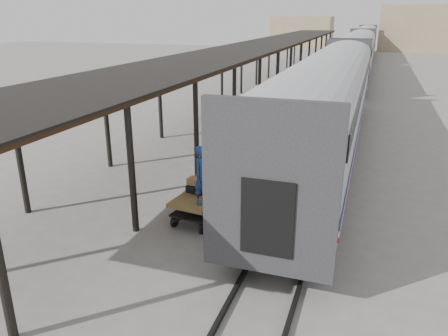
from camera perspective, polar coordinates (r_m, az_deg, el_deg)
ground at (r=14.90m, az=-3.05°, el=-5.55°), size 160.00×160.00×0.00m
train at (r=46.49m, az=16.91°, el=14.14°), size 3.45×76.01×4.01m
canopy at (r=37.56m, az=5.90°, el=15.80°), size 4.90×64.30×4.15m
rails at (r=46.97m, az=16.61°, el=10.97°), size 1.54×150.00×0.12m
building_far at (r=90.99m, az=25.46°, el=16.15°), size 18.00×10.00×8.00m
building_left at (r=95.77m, az=10.15°, el=17.11°), size 12.00×8.00×6.00m
baggage_cart at (r=14.09m, az=-2.75°, el=-4.16°), size 1.55×2.54×0.86m
suitcase_stack at (r=14.26m, az=-2.63°, el=-2.07°), size 1.24×1.08×0.57m
luggage_tug at (r=28.32m, az=6.00°, el=7.86°), size 1.56×1.92×1.47m
porter at (r=13.03m, az=-2.85°, el=-0.91°), size 0.59×0.75×1.80m
pedestrian at (r=30.19m, az=4.71°, el=9.11°), size 1.15×0.61×1.87m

